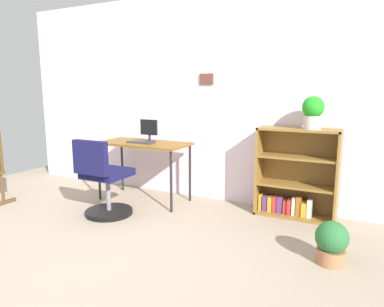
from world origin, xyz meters
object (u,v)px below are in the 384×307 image
at_px(potted_plant_on_shelf, 313,111).
at_px(potted_plant_floor, 332,242).
at_px(monitor, 149,130).
at_px(keyboard, 141,142).
at_px(bookshelf_low, 296,177).
at_px(office_chair, 104,183).
at_px(desk, 144,147).

height_order(potted_plant_on_shelf, potted_plant_floor, potted_plant_on_shelf).
bearing_deg(potted_plant_floor, monitor, 160.86).
bearing_deg(keyboard, bookshelf_low, 11.58).
distance_m(keyboard, office_chair, 0.72).
relative_size(desk, potted_plant_on_shelf, 3.33).
height_order(office_chair, potted_plant_on_shelf, potted_plant_on_shelf).
bearing_deg(bookshelf_low, keyboard, -168.42).
relative_size(office_chair, potted_plant_on_shelf, 2.55).
bearing_deg(monitor, office_chair, -97.16).
relative_size(monitor, office_chair, 0.32).
xyz_separation_m(keyboard, bookshelf_low, (1.78, 0.37, -0.32)).
xyz_separation_m(desk, bookshelf_low, (1.79, 0.30, -0.25)).
bearing_deg(desk, monitor, 68.12).
distance_m(keyboard, bookshelf_low, 1.85).
relative_size(office_chair, potted_plant_floor, 2.45).
distance_m(monitor, office_chair, 0.92).
distance_m(bookshelf_low, potted_plant_floor, 1.13).
bearing_deg(potted_plant_on_shelf, office_chair, -155.47).
bearing_deg(potted_plant_floor, desk, 162.95).
height_order(keyboard, office_chair, office_chair).
height_order(desk, potted_plant_floor, desk).
distance_m(monitor, keyboard, 0.20).
relative_size(keyboard, office_chair, 0.39).
xyz_separation_m(desk, office_chair, (-0.06, -0.68, -0.31)).
bearing_deg(bookshelf_low, office_chair, -152.32).
height_order(monitor, office_chair, monitor).
height_order(keyboard, potted_plant_floor, keyboard).
distance_m(keyboard, potted_plant_on_shelf, 2.00).
relative_size(desk, potted_plant_floor, 3.20).
height_order(desk, monitor, monitor).
distance_m(office_chair, potted_plant_floor, 2.34).
xyz_separation_m(keyboard, office_chair, (-0.07, -0.61, -0.38)).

